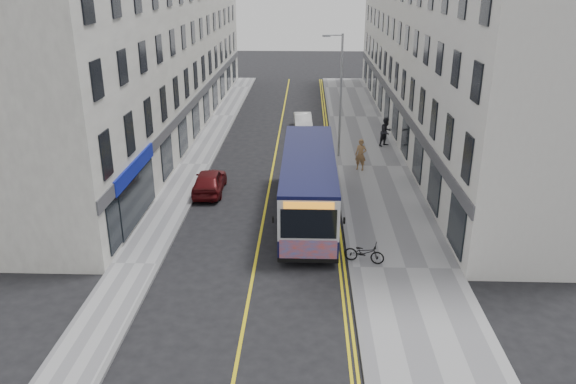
# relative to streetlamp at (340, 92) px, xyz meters

# --- Properties ---
(ground) EXTENTS (140.00, 140.00, 0.00)m
(ground) POSITION_rel_streetlamp_xyz_m (-4.17, -14.00, -4.38)
(ground) COLOR black
(ground) RESTS_ON ground
(pavement_east) EXTENTS (4.50, 64.00, 0.12)m
(pavement_east) POSITION_rel_streetlamp_xyz_m (2.08, -2.00, -4.32)
(pavement_east) COLOR #949496
(pavement_east) RESTS_ON ground
(pavement_west) EXTENTS (2.00, 64.00, 0.12)m
(pavement_west) POSITION_rel_streetlamp_xyz_m (-9.17, -2.00, -4.32)
(pavement_west) COLOR #949496
(pavement_west) RESTS_ON ground
(kerb_east) EXTENTS (0.18, 64.00, 0.13)m
(kerb_east) POSITION_rel_streetlamp_xyz_m (-0.17, -2.00, -4.32)
(kerb_east) COLOR slate
(kerb_east) RESTS_ON ground
(kerb_west) EXTENTS (0.18, 64.00, 0.13)m
(kerb_west) POSITION_rel_streetlamp_xyz_m (-8.17, -2.00, -4.32)
(kerb_west) COLOR slate
(kerb_west) RESTS_ON ground
(road_centre_line) EXTENTS (0.12, 64.00, 0.01)m
(road_centre_line) POSITION_rel_streetlamp_xyz_m (-4.17, -2.00, -4.38)
(road_centre_line) COLOR gold
(road_centre_line) RESTS_ON ground
(road_dbl_yellow_inner) EXTENTS (0.10, 64.00, 0.01)m
(road_dbl_yellow_inner) POSITION_rel_streetlamp_xyz_m (-0.62, -2.00, -4.38)
(road_dbl_yellow_inner) COLOR gold
(road_dbl_yellow_inner) RESTS_ON ground
(road_dbl_yellow_outer) EXTENTS (0.10, 64.00, 0.01)m
(road_dbl_yellow_outer) POSITION_rel_streetlamp_xyz_m (-0.42, -2.00, -4.38)
(road_dbl_yellow_outer) COLOR gold
(road_dbl_yellow_outer) RESTS_ON ground
(terrace_east) EXTENTS (6.00, 46.00, 13.00)m
(terrace_east) POSITION_rel_streetlamp_xyz_m (7.33, 7.00, 2.12)
(terrace_east) COLOR silver
(terrace_east) RESTS_ON ground
(terrace_west) EXTENTS (6.00, 46.00, 13.00)m
(terrace_west) POSITION_rel_streetlamp_xyz_m (-13.17, 7.00, 2.12)
(terrace_west) COLOR silver
(terrace_west) RESTS_ON ground
(streetlamp) EXTENTS (1.32, 0.18, 8.00)m
(streetlamp) POSITION_rel_streetlamp_xyz_m (0.00, 0.00, 0.00)
(streetlamp) COLOR #9CA0A5
(streetlamp) RESTS_ON ground
(city_bus) EXTENTS (2.59, 11.10, 3.22)m
(city_bus) POSITION_rel_streetlamp_xyz_m (-1.94, -9.74, -2.62)
(city_bus) COLOR black
(city_bus) RESTS_ON ground
(bicycle) EXTENTS (1.79, 1.02, 0.89)m
(bicycle) POSITION_rel_streetlamp_xyz_m (0.39, -14.79, -3.82)
(bicycle) COLOR black
(bicycle) RESTS_ON pavement_east
(pedestrian_near) EXTENTS (0.83, 0.70, 1.93)m
(pedestrian_near) POSITION_rel_streetlamp_xyz_m (1.26, -2.81, -3.30)
(pedestrian_near) COLOR #9B7146
(pedestrian_near) RESTS_ON pavement_east
(pedestrian_far) EXTENTS (1.24, 1.21, 2.02)m
(pedestrian_far) POSITION_rel_streetlamp_xyz_m (3.48, 2.49, -3.25)
(pedestrian_far) COLOR black
(pedestrian_far) RESTS_ON pavement_east
(car_white) EXTENTS (1.58, 3.87, 1.25)m
(car_white) POSITION_rel_streetlamp_xyz_m (-2.37, 7.22, -3.76)
(car_white) COLOR silver
(car_white) RESTS_ON ground
(car_maroon) EXTENTS (1.71, 4.03, 1.36)m
(car_maroon) POSITION_rel_streetlamp_xyz_m (-7.43, -6.69, -3.70)
(car_maroon) COLOR #540E11
(car_maroon) RESTS_ON ground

